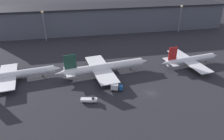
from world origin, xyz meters
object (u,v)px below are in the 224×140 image
Objects in this scene: airplane_2 at (104,68)px; service_vehicle_5 at (89,100)px; airplane_1 at (10,76)px; service_vehicle_3 at (116,87)px; airplane_3 at (190,60)px.

service_vehicle_5 is at bearing -121.18° from airplane_2.
service_vehicle_5 is at bearing -42.23° from airplane_1.
airplane_2 reaches higher than service_vehicle_3.
airplane_2 is 8.60× the size of service_vehicle_3.
airplane_2 is 1.35× the size of airplane_3.
airplane_1 is 41.63m from service_vehicle_5.
service_vehicle_3 is 0.80× the size of service_vehicle_5.
airplane_3 is at bearing -7.74° from airplane_1.
airplane_1 is 49.92m from service_vehicle_3.
airplane_3 is at bearing -6.15° from airplane_2.
airplane_2 is 16.26m from service_vehicle_3.
airplane_3 reaches higher than service_vehicle_3.
service_vehicle_3 is at bearing -166.53° from airplane_3.
service_vehicle_5 is at bearing -165.26° from airplane_3.
airplane_1 reaches higher than service_vehicle_5.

